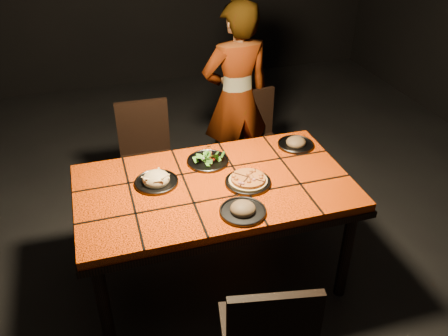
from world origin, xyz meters
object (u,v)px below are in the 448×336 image
object	(u,v)px
chair_far_left	(146,151)
chair_far_right	(257,135)
plate_pasta	(156,180)
dining_table	(214,195)
plate_pizza	(248,181)
diner	(236,98)

from	to	relation	value
chair_far_left	chair_far_right	xyz separation A→B (m)	(0.91, 0.04, -0.02)
plate_pasta	dining_table	bearing A→B (deg)	-17.30
plate_pizza	dining_table	bearing A→B (deg)	163.75
diner	plate_pizza	bearing A→B (deg)	70.92
dining_table	chair_far_left	size ratio (longest dim) A/B	1.88
chair_far_right	plate_pizza	xyz separation A→B (m)	(-0.45, -1.03, 0.30)
dining_table	diner	world-z (taller)	diner
dining_table	plate_pasta	bearing A→B (deg)	162.70
plate_pizza	plate_pasta	xyz separation A→B (m)	(-0.51, 0.16, 0.00)
chair_far_right	diner	xyz separation A→B (m)	(-0.15, 0.10, 0.30)
plate_pizza	chair_far_right	bearing A→B (deg)	66.53
plate_pizza	plate_pasta	distance (m)	0.54
chair_far_left	plate_pasta	size ratio (longest dim) A/B	3.36
chair_far_right	diner	world-z (taller)	diner
chair_far_left	diner	world-z (taller)	diner
dining_table	chair_far_right	distance (m)	1.18
dining_table	plate_pizza	world-z (taller)	plate_pizza
dining_table	chair_far_right	world-z (taller)	chair_far_right
chair_far_right	plate_pasta	distance (m)	1.33
dining_table	chair_far_left	distance (m)	0.99
diner	plate_pizza	distance (m)	1.16
diner	plate_pasta	size ratio (longest dim) A/B	5.99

